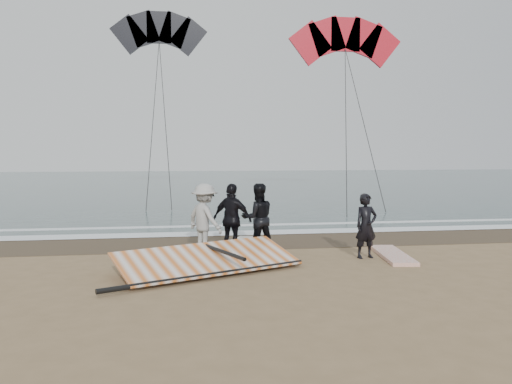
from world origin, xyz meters
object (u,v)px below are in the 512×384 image
Objects in this scene: man_main at (366,226)px; sail_rig at (205,262)px; board_white at (393,255)px; board_cream at (241,245)px.

man_main is 0.38× the size of sail_rig.
sail_rig reaches higher than board_white.
board_white is 0.89× the size of board_cream.
board_cream is at bearing 136.88° from man_main.
man_main reaches higher than board_cream.
board_white is 4.87m from sail_rig.
sail_rig is at bearing 179.09° from man_main.
board_white is (0.74, 0.04, -0.77)m from man_main.
man_main reaches higher than board_white.
board_white is 0.52× the size of sail_rig.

